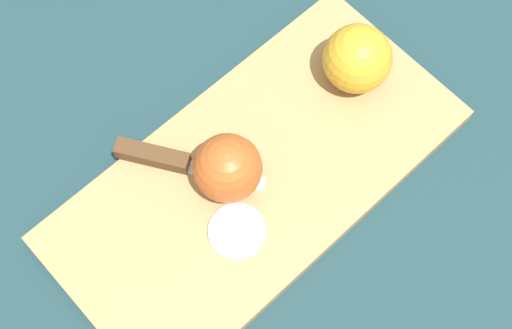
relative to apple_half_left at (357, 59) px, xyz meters
The scene contains 6 objects.
ground_plane 0.16m from the apple_half_left, ahead, with size 4.00×4.00×0.00m, color #193338.
cutting_board 0.16m from the apple_half_left, ahead, with size 0.46×0.29×0.02m.
apple_half_left is the anchor object (origin of this frame).
apple_half_right 0.18m from the apple_half_left, 12.06° to the right, with size 0.07×0.07×0.07m.
knife 0.22m from the apple_half_left, 28.30° to the right, with size 0.07×0.15×0.02m.
apple_slice 0.21m from the apple_half_left, ahead, with size 0.06×0.06×0.00m.
Camera 1 is at (0.22, 0.15, 0.67)m, focal length 50.00 mm.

